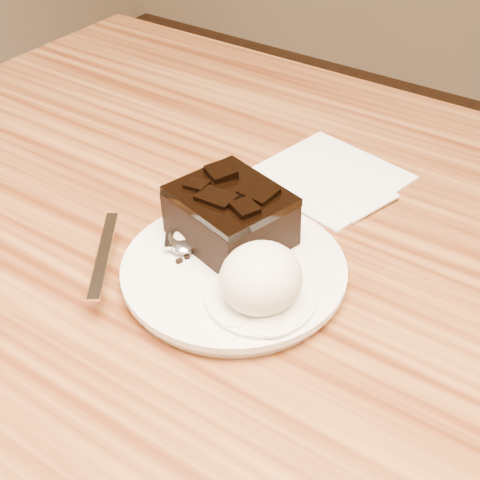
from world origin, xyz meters
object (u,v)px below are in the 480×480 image
Objects in this scene: spoon at (184,240)px; dining_table at (281,478)px; brownie at (231,219)px; napkin at (328,176)px; ice_cream_scoop at (261,278)px; plate at (234,272)px.

dining_table is at bearing -0.75° from spoon.
dining_table is 11.90× the size of brownie.
napkin is (0.05, 0.20, -0.02)m from spoon.
napkin is at bearing 104.21° from ice_cream_scoop.
dining_table is at bearing 26.68° from brownie.
spoon is (-0.10, 0.02, -0.02)m from ice_cream_scoop.
brownie is at bearing -153.32° from dining_table.
spoon is 0.21m from napkin.
ice_cream_scoop is at bearing -80.29° from dining_table.
spoon is (-0.03, -0.03, -0.02)m from brownie.
dining_table is 0.43m from ice_cream_scoop.
spoon reaches higher than napkin.
plate is 2.06× the size of brownie.
ice_cream_scoop is at bearing -28.80° from plate.
dining_table is 8.20× the size of napkin.
dining_table is 6.48× the size of spoon.
ice_cream_scoop reaches higher than spoon.
plate is (-0.03, -0.06, 0.38)m from dining_table.
brownie is 0.18m from napkin.
ice_cream_scoop is 0.40× the size of spoon.
napkin is (-0.06, 0.23, -0.04)m from ice_cream_scoop.
spoon reaches higher than plate.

